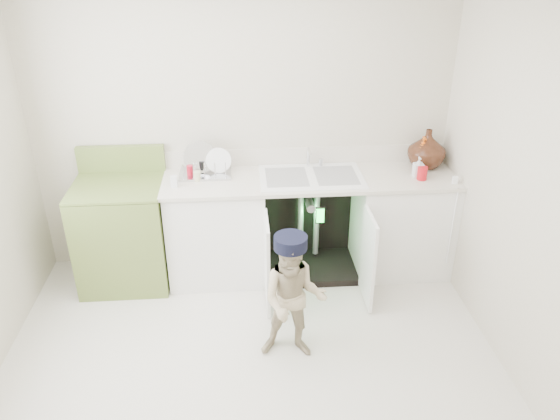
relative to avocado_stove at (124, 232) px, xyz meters
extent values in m
plane|color=beige|center=(1.02, -1.18, -0.46)|extent=(3.50, 3.50, 0.00)
cube|color=beige|center=(1.02, 0.32, 0.79)|extent=(3.50, 2.50, 0.02)
cube|color=beige|center=(1.02, -2.68, 0.79)|extent=(3.50, 2.50, 0.02)
cube|color=beige|center=(2.77, -1.18, 0.79)|extent=(2.50, 3.00, 0.02)
cube|color=white|center=(0.77, 0.02, -0.03)|extent=(0.80, 0.60, 0.86)
cube|color=white|center=(2.37, 0.02, -0.03)|extent=(0.80, 0.60, 0.86)
cube|color=black|center=(1.57, 0.29, -0.03)|extent=(0.80, 0.06, 0.86)
cube|color=black|center=(1.57, 0.02, -0.43)|extent=(0.80, 0.60, 0.06)
cylinder|color=gray|center=(1.50, 0.12, -0.01)|extent=(0.05, 0.05, 0.70)
cylinder|color=gray|center=(1.64, 0.12, -0.01)|extent=(0.05, 0.05, 0.70)
cylinder|color=gray|center=(1.57, 0.07, 0.16)|extent=(0.07, 0.18, 0.07)
cube|color=white|center=(1.17, -0.48, -0.06)|extent=(0.03, 0.40, 0.76)
cube|color=white|center=(1.97, -0.48, -0.06)|extent=(0.02, 0.40, 0.76)
cube|color=silver|center=(1.57, 0.02, 0.42)|extent=(2.44, 0.64, 0.03)
cube|color=silver|center=(1.57, 0.31, 0.51)|extent=(2.44, 0.02, 0.15)
cube|color=white|center=(1.57, 0.02, 0.43)|extent=(0.85, 0.55, 0.02)
cube|color=gray|center=(1.37, 0.02, 0.44)|extent=(0.34, 0.40, 0.01)
cube|color=gray|center=(1.78, 0.02, 0.44)|extent=(0.34, 0.40, 0.01)
cylinder|color=silver|center=(1.57, 0.24, 0.53)|extent=(0.03, 0.03, 0.17)
cylinder|color=silver|center=(1.57, 0.18, 0.60)|extent=(0.02, 0.14, 0.02)
cylinder|color=silver|center=(1.68, 0.24, 0.48)|extent=(0.04, 0.04, 0.06)
cylinder|color=white|center=(2.70, -0.29, 0.09)|extent=(0.01, 0.01, 0.70)
cube|color=white|center=(2.70, -0.20, 0.47)|extent=(0.04, 0.02, 0.06)
cube|color=silver|center=(0.70, 0.14, 0.45)|extent=(0.43, 0.29, 0.02)
cylinder|color=silver|center=(0.66, 0.16, 0.52)|extent=(0.27, 0.10, 0.26)
cylinder|color=white|center=(0.82, 0.14, 0.51)|extent=(0.21, 0.06, 0.21)
cylinder|color=silver|center=(0.53, 0.04, 0.52)|extent=(0.01, 0.01, 0.12)
cylinder|color=silver|center=(0.62, 0.04, 0.52)|extent=(0.01, 0.01, 0.12)
cylinder|color=silver|center=(0.70, 0.04, 0.52)|extent=(0.01, 0.01, 0.12)
cylinder|color=silver|center=(0.79, 0.04, 0.52)|extent=(0.01, 0.01, 0.12)
cylinder|color=silver|center=(0.87, 0.04, 0.52)|extent=(0.01, 0.01, 0.12)
imported|color=#442213|center=(2.57, 0.16, 0.60)|extent=(0.32, 0.32, 0.33)
imported|color=#E1550B|center=(2.52, 0.12, 0.58)|extent=(0.11, 0.11, 0.28)
imported|color=silver|center=(2.45, -0.04, 0.52)|extent=(0.08, 0.08, 0.17)
cylinder|color=red|center=(2.46, -0.10, 0.49)|extent=(0.08, 0.08, 0.11)
cylinder|color=#B70F23|center=(0.58, 0.10, 0.49)|extent=(0.05, 0.05, 0.10)
cylinder|color=beige|center=(0.64, 0.02, 0.48)|extent=(0.06, 0.06, 0.08)
cylinder|color=black|center=(0.68, 0.14, 0.50)|extent=(0.04, 0.04, 0.12)
cube|color=silver|center=(0.47, -0.08, 0.48)|extent=(0.05, 0.05, 0.09)
cube|color=olive|center=(0.00, -0.01, -0.03)|extent=(0.72, 0.65, 0.87)
cube|color=olive|center=(0.00, -0.01, 0.43)|extent=(0.72, 0.65, 0.02)
cube|color=olive|center=(0.00, 0.28, 0.54)|extent=(0.72, 0.06, 0.23)
cylinder|color=black|center=(-0.18, -0.17, 0.42)|extent=(0.16, 0.16, 0.02)
cylinder|color=silver|center=(-0.18, -0.17, 0.43)|extent=(0.19, 0.19, 0.01)
cylinder|color=black|center=(-0.18, 0.15, 0.42)|extent=(0.16, 0.16, 0.02)
cylinder|color=silver|center=(-0.18, 0.15, 0.43)|extent=(0.19, 0.19, 0.01)
cylinder|color=black|center=(0.18, -0.17, 0.42)|extent=(0.16, 0.16, 0.02)
cylinder|color=silver|center=(0.18, -0.17, 0.43)|extent=(0.19, 0.19, 0.01)
cylinder|color=black|center=(0.18, 0.15, 0.42)|extent=(0.16, 0.16, 0.02)
cylinder|color=silver|center=(0.18, 0.15, 0.43)|extent=(0.19, 0.19, 0.01)
imported|color=beige|center=(1.32, -1.06, 0.01)|extent=(0.50, 0.41, 0.94)
cylinder|color=black|center=(1.32, -1.06, 0.45)|extent=(0.25, 0.25, 0.09)
cube|color=black|center=(1.34, -0.96, 0.41)|extent=(0.18, 0.11, 0.01)
cube|color=black|center=(1.60, -0.32, 0.26)|extent=(0.07, 0.01, 0.14)
cube|color=#26F23F|center=(1.60, -0.33, 0.26)|extent=(0.06, 0.00, 0.12)
camera|label=1|loc=(0.99, -4.07, 2.25)|focal=35.00mm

